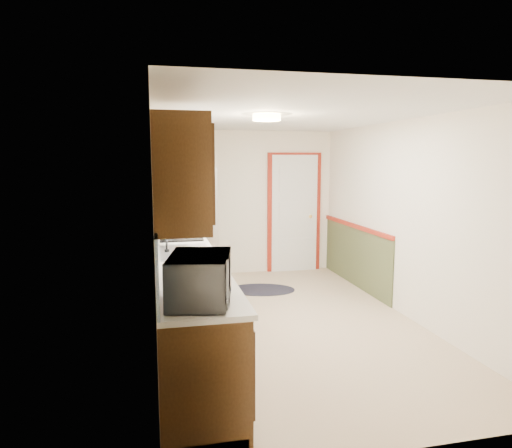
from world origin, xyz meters
name	(u,v)px	position (x,y,z in m)	size (l,w,h in m)	color
room_shell	(287,222)	(0.00, 0.00, 1.20)	(3.20, 5.20, 2.52)	tan
kitchen_run	(182,266)	(-1.24, -0.29, 0.81)	(0.63, 4.00, 2.20)	#371F0C
back_wall_trim	(307,222)	(0.99, 2.21, 0.89)	(1.12, 2.30, 2.08)	maroon
ceiling_fixture	(267,118)	(-0.30, -0.20, 2.36)	(0.30, 0.30, 0.06)	#FFD88C
microwave	(200,273)	(-1.20, -1.95, 1.14)	(0.60, 0.33, 0.41)	white
refrigerator	(188,228)	(-1.02, 1.75, 0.91)	(0.82, 0.79, 1.82)	#B7B7BC
rug	(261,290)	(0.02, 1.38, 0.01)	(0.99, 0.64, 0.01)	black
cooktop	(180,237)	(-1.19, 0.75, 0.95)	(0.54, 0.64, 0.02)	black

